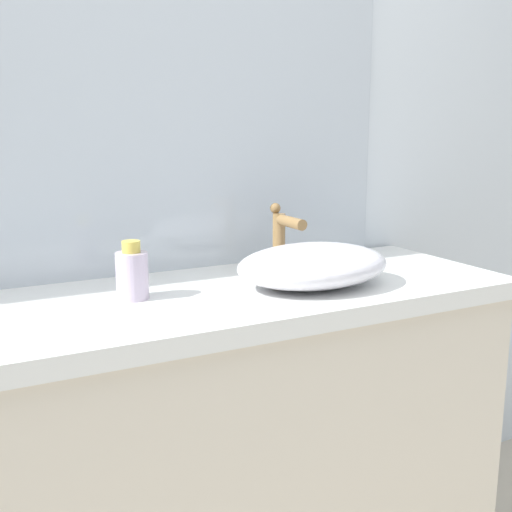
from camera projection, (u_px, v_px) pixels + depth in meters
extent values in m
cube|color=silver|center=(128.00, 98.00, 1.61)|extent=(6.00, 0.06, 2.60)
cube|color=beige|center=(203.00, 469.00, 1.56)|extent=(1.52, 0.48, 0.80)
cube|color=silver|center=(200.00, 303.00, 1.48)|extent=(1.56, 0.52, 0.04)
cube|color=#B2BCC6|center=(155.00, 50.00, 1.58)|extent=(1.33, 0.01, 1.13)
ellipsoid|color=silver|center=(313.00, 265.00, 1.53)|extent=(0.39, 0.28, 0.10)
cylinder|color=olive|center=(279.00, 243.00, 1.68)|extent=(0.03, 0.03, 0.16)
cylinder|color=olive|center=(290.00, 222.00, 1.61)|extent=(0.03, 0.12, 0.03)
sphere|color=olive|center=(275.00, 208.00, 1.67)|extent=(0.03, 0.03, 0.03)
cylinder|color=#C0AFC9|center=(132.00, 276.00, 1.42)|extent=(0.07, 0.07, 0.11)
cylinder|color=gold|center=(131.00, 247.00, 1.41)|extent=(0.04, 0.04, 0.03)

